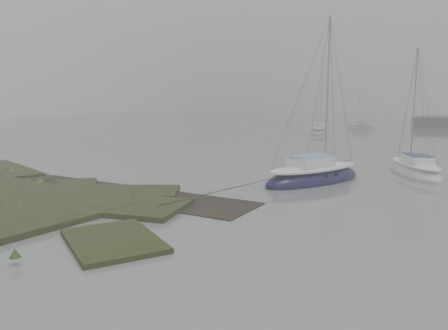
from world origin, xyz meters
The scene contains 5 objects.
ground centered at (0.00, 30.00, 0.00)m, with size 160.00×160.00×0.00m, color slate.
sailboat_main centered at (1.50, 11.87, 0.28)m, with size 4.06×6.75×9.05m.
sailboat_white centered at (5.31, 17.14, 0.24)m, with size 4.60×5.48×7.69m.
sailboat_far_a centered at (-10.35, 40.10, 0.25)m, with size 3.33×5.97×8.01m.
sailboat_far_c centered at (-8.51, 50.04, 0.20)m, with size 4.87×2.85×6.54m.
Camera 1 is at (10.61, -8.88, 4.41)m, focal length 35.00 mm.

